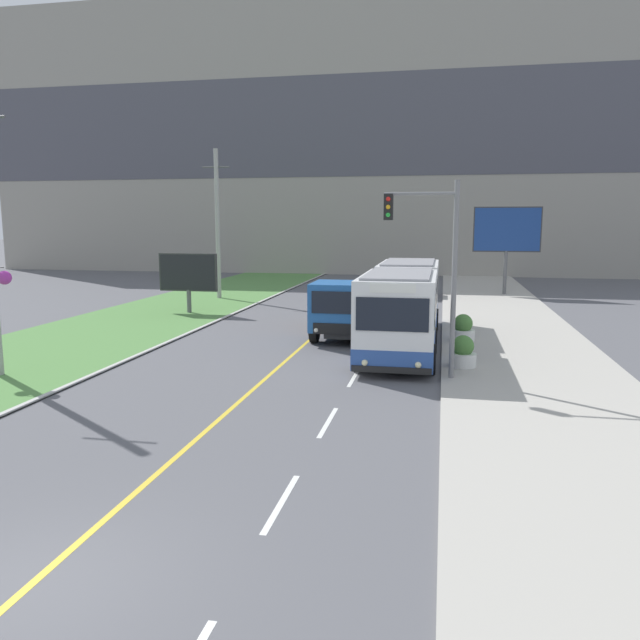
{
  "coord_description": "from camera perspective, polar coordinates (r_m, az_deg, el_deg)",
  "views": [
    {
      "loc": [
        5.45,
        -6.93,
        4.95
      ],
      "look_at": [
        1.1,
        15.13,
        1.4
      ],
      "focal_mm": 35.0,
      "sensor_mm": 36.0,
      "label": 1
    }
  ],
  "objects": [
    {
      "name": "traffic_light_mast",
      "position": [
        19.64,
        10.4,
        5.86
      ],
      "size": [
        2.28,
        0.32,
        6.2
      ],
      "color": "slate",
      "rests_on": "ground_plane"
    },
    {
      "name": "apartment_block_background",
      "position": [
        63.06,
        6.36,
        16.24
      ],
      "size": [
        80.0,
        8.04,
        25.97
      ],
      "color": "gray",
      "rests_on": "ground_plane"
    },
    {
      "name": "ground_plane",
      "position": [
        10.11,
        -25.15,
        -21.25
      ],
      "size": [
        300.0,
        300.0,
        0.0
      ],
      "primitive_type": "plane",
      "color": "#56565B"
    },
    {
      "name": "planter_round_second",
      "position": [
        26.47,
        12.94,
        -0.8
      ],
      "size": [
        0.97,
        0.97,
        1.1
      ],
      "color": "silver",
      "rests_on": "sidewalk_right"
    },
    {
      "name": "planter_round_near",
      "position": [
        21.71,
        12.93,
        -2.94
      ],
      "size": [
        0.92,
        0.92,
        1.08
      ],
      "color": "silver",
      "rests_on": "sidewalk_right"
    },
    {
      "name": "billboard_small",
      "position": [
        34.72,
        -11.97,
        4.17
      ],
      "size": [
        3.28,
        0.24,
        3.26
      ],
      "color": "#59595B",
      "rests_on": "ground_plane"
    },
    {
      "name": "billboard_large",
      "position": [
        44.04,
        16.73,
        7.72
      ],
      "size": [
        4.43,
        0.24,
        5.95
      ],
      "color": "#59595B",
      "rests_on": "ground_plane"
    },
    {
      "name": "lane_marking_centre",
      "position": [
        11.0,
        -19.06,
        -18.28
      ],
      "size": [
        2.88,
        140.0,
        0.01
      ],
      "color": "gold",
      "rests_on": "ground_plane"
    },
    {
      "name": "city_bus",
      "position": [
        25.32,
        7.69,
        1.35
      ],
      "size": [
        2.71,
        12.18,
        3.2
      ],
      "color": "white",
      "rests_on": "ground_plane"
    },
    {
      "name": "utility_pole_far",
      "position": [
        41.06,
        -9.35,
        8.67
      ],
      "size": [
        1.8,
        0.28,
        9.52
      ],
      "color": "#9E9E99",
      "rests_on": "ground_plane"
    },
    {
      "name": "dump_truck",
      "position": [
        26.56,
        2.34,
        0.97
      ],
      "size": [
        2.52,
        6.83,
        2.5
      ],
      "color": "black",
      "rests_on": "ground_plane"
    },
    {
      "name": "car_distant",
      "position": [
        41.92,
        8.98,
        3.03
      ],
      "size": [
        1.8,
        4.3,
        1.45
      ],
      "color": "silver",
      "rests_on": "ground_plane"
    }
  ]
}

